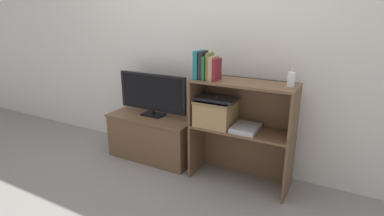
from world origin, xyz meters
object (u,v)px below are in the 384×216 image
(book_olive, at_px, (210,66))
(storage_basket_left, at_px, (216,111))
(book_charcoal, at_px, (203,65))
(laptop, at_px, (216,99))
(book_forest, at_px, (207,68))
(tv, at_px, (152,93))
(book_tan, at_px, (213,68))
(book_teal, at_px, (198,65))
(baby_monitor, at_px, (291,79))
(magazine_stack, at_px, (246,128))
(book_maroon, at_px, (217,70))
(tv_stand, at_px, (154,136))

(book_olive, bearing_deg, storage_basket_left, 50.82)
(book_charcoal, bearing_deg, laptop, 27.28)
(book_olive, bearing_deg, book_forest, 180.00)
(tv, relative_size, book_tan, 3.83)
(book_tan, xyz_separation_m, laptop, (0.01, 0.05, -0.26))
(laptop, bearing_deg, tv, 175.43)
(book_tan, height_order, laptop, book_tan)
(book_charcoal, bearing_deg, tv, 169.79)
(book_charcoal, distance_m, book_tan, 0.09)
(tv, xyz_separation_m, book_teal, (0.56, -0.11, 0.34))
(book_tan, bearing_deg, baby_monitor, 6.36)
(magazine_stack, bearing_deg, laptop, 177.04)
(laptop, bearing_deg, book_teal, -160.12)
(book_olive, relative_size, storage_basket_left, 0.71)
(book_charcoal, height_order, magazine_stack, book_charcoal)
(book_teal, distance_m, book_tan, 0.13)
(book_teal, distance_m, magazine_stack, 0.65)
(book_charcoal, bearing_deg, book_teal, 180.00)
(book_olive, xyz_separation_m, baby_monitor, (0.63, 0.07, -0.06))
(storage_basket_left, bearing_deg, book_maroon, -67.48)
(book_forest, distance_m, baby_monitor, 0.66)
(book_maroon, bearing_deg, magazine_stack, 8.48)
(book_charcoal, bearing_deg, book_maroon, 0.00)
(book_maroon, relative_size, baby_monitor, 1.29)
(baby_monitor, height_order, storage_basket_left, baby_monitor)
(book_olive, height_order, book_tan, book_olive)
(book_teal, relative_size, book_forest, 1.20)
(tv_stand, distance_m, book_tan, 1.04)
(book_forest, bearing_deg, tv, 170.30)
(book_teal, distance_m, book_charcoal, 0.04)
(tv, distance_m, baby_monitor, 1.32)
(book_olive, height_order, laptop, book_olive)
(tv, height_order, magazine_stack, tv)
(book_teal, bearing_deg, baby_monitor, 5.22)
(book_forest, relative_size, storage_basket_left, 0.61)
(book_charcoal, distance_m, book_olive, 0.06)
(laptop, xyz_separation_m, magazine_stack, (0.27, -0.01, -0.21))
(tv, distance_m, magazine_stack, 0.99)
(book_teal, relative_size, laptop, 0.65)
(book_forest, height_order, magazine_stack, book_forest)
(book_olive, bearing_deg, tv_stand, 170.55)
(book_forest, xyz_separation_m, book_tan, (0.06, -0.00, 0.00))
(laptop, bearing_deg, magazine_stack, -2.96)
(tv, distance_m, book_tan, 0.77)
(book_teal, relative_size, storage_basket_left, 0.73)
(magazine_stack, bearing_deg, tv_stand, 175.79)
(book_teal, height_order, magazine_stack, book_teal)
(book_forest, bearing_deg, book_olive, 0.00)
(baby_monitor, bearing_deg, tv_stand, 178.11)
(book_forest, xyz_separation_m, book_maroon, (0.09, 0.00, -0.01))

